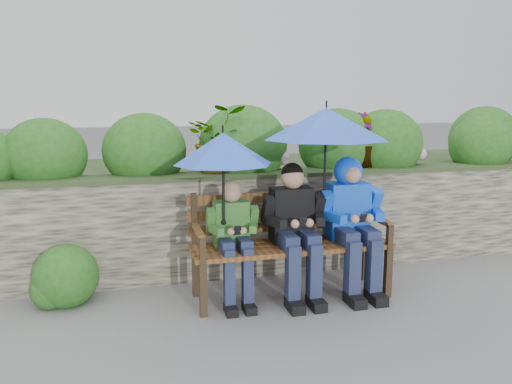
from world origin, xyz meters
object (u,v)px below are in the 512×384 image
object	(u,v)px
umbrella_right	(326,124)
umbrella_left	(223,149)
boy_left	(234,234)
park_bench	(289,236)
boy_middle	(295,224)
boy_right	(352,214)

from	to	relation	value
umbrella_right	umbrella_left	bearing A→B (deg)	-175.94
boy_left	park_bench	bearing A→B (deg)	8.24
boy_left	umbrella_left	xyz separation A→B (m)	(-0.09, -0.01, 0.74)
park_bench	umbrella_left	size ratio (longest dim) A/B	2.12
boy_middle	umbrella_right	distance (m)	0.92
boy_right	umbrella_right	xyz separation A→B (m)	(-0.25, 0.06, 0.81)
park_bench	boy_middle	xyz separation A→B (m)	(0.02, -0.09, 0.13)
park_bench	boy_left	xyz separation A→B (m)	(-0.53, -0.08, 0.08)
boy_middle	umbrella_left	distance (m)	0.93
umbrella_left	boy_right	bearing A→B (deg)	0.43
park_bench	umbrella_right	size ratio (longest dim) A/B	1.58
boy_left	boy_right	bearing A→B (deg)	-0.19
umbrella_right	boy_left	bearing A→B (deg)	-176.37
boy_left	umbrella_left	bearing A→B (deg)	-171.69
boy_middle	umbrella_left	world-z (taller)	umbrella_left
park_bench	boy_left	world-z (taller)	boy_left
boy_right	boy_left	bearing A→B (deg)	179.81
boy_middle	umbrella_right	xyz separation A→B (m)	(0.30, 0.07, 0.87)
umbrella_left	umbrella_right	xyz separation A→B (m)	(0.93, 0.07, 0.19)
boy_left	umbrella_right	size ratio (longest dim) A/B	0.95
park_bench	boy_left	bearing A→B (deg)	-171.76
umbrella_left	umbrella_right	distance (m)	0.95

